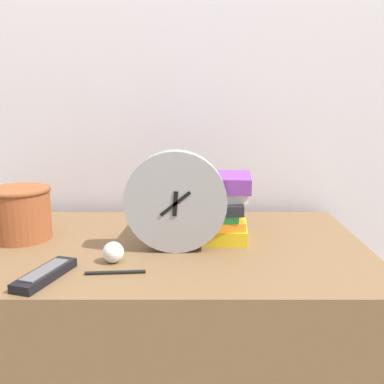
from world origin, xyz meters
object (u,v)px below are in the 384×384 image
at_px(basket, 22,211).
at_px(desk_clock, 177,202).
at_px(pen, 117,272).
at_px(crumpled_paper_ball, 115,252).
at_px(tv_remote, 47,274).
at_px(book_stack, 209,206).

bearing_deg(basket, desk_clock, -12.96).
height_order(desk_clock, pen, desk_clock).
distance_m(desk_clock, crumpled_paper_ball, 0.20).
relative_size(desk_clock, crumpled_paper_ball, 5.11).
bearing_deg(pen, basket, 140.08).
bearing_deg(tv_remote, pen, 10.69).
xyz_separation_m(book_stack, tv_remote, (-0.36, -0.29, -0.08)).
bearing_deg(book_stack, basket, -179.41).
relative_size(tv_remote, pen, 1.35).
distance_m(book_stack, tv_remote, 0.47).
height_order(tv_remote, crumpled_paper_ball, crumpled_paper_ball).
height_order(desk_clock, book_stack, desk_clock).
distance_m(basket, crumpled_paper_ball, 0.35).
distance_m(desk_clock, tv_remote, 0.36).
relative_size(tv_remote, crumpled_paper_ball, 3.61).
height_order(desk_clock, crumpled_paper_ball, desk_clock).
bearing_deg(desk_clock, book_stack, 51.58).
bearing_deg(basket, crumpled_paper_ball, -32.37).
height_order(desk_clock, basket, desk_clock).
relative_size(basket, tv_remote, 0.95).
xyz_separation_m(tv_remote, crumpled_paper_ball, (0.13, 0.10, 0.01)).
distance_m(desk_clock, pen, 0.24).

